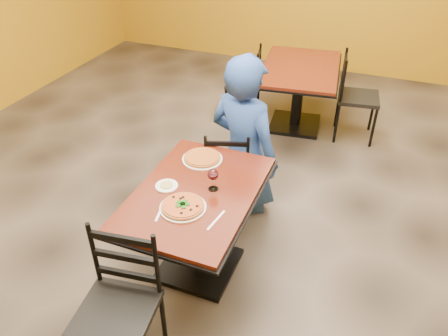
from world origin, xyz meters
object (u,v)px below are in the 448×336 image
at_px(chair_second_right, 358,98).
at_px(pizza_main, 183,206).
at_px(chair_main_far, 228,168).
at_px(diner, 245,134).
at_px(plate_main, 183,208).
at_px(side_plate, 167,186).
at_px(plate_far, 202,159).
at_px(table_second, 299,83).
at_px(chair_second_left, 243,83).
at_px(wine_glass, 213,178).
at_px(chair_main_near, 116,314).
at_px(table_main, 197,213).
at_px(pizza_far, 202,157).

bearing_deg(chair_second_right, pizza_main, 155.34).
bearing_deg(chair_main_far, diner, -146.97).
xyz_separation_m(plate_main, side_plate, (-0.21, 0.17, 0.00)).
relative_size(diner, plate_far, 4.62).
distance_m(pizza_main, plate_far, 0.59).
height_order(table_second, pizza_main, pizza_main).
distance_m(chair_second_left, plate_main, 2.79).
bearing_deg(chair_second_right, wine_glass, 155.87).
height_order(chair_second_right, plate_main, chair_second_right).
height_order(chair_main_far, pizza_main, chair_main_far).
bearing_deg(plate_far, chair_main_near, -89.25).
height_order(table_second, chair_main_far, chair_main_far).
height_order(table_main, pizza_main, pizza_main).
height_order(pizza_main, plate_far, pizza_main).
distance_m(chair_second_right, plate_main, 2.86).
bearing_deg(plate_far, diner, 73.67).
height_order(diner, wine_glass, diner).
bearing_deg(pizza_far, table_second, 83.04).
bearing_deg(chair_main_near, side_plate, 89.56).
height_order(plate_main, wine_glass, wine_glass).
xyz_separation_m(chair_second_left, diner, (0.58, -1.61, 0.28)).
relative_size(diner, wine_glass, 7.96).
bearing_deg(pizza_main, table_second, 86.94).
xyz_separation_m(chair_main_far, side_plate, (-0.15, -0.82, 0.34)).
bearing_deg(chair_second_left, side_plate, -5.04).
xyz_separation_m(table_main, plate_far, (-0.12, 0.38, 0.20)).
relative_size(chair_main_far, plate_main, 2.71).
height_order(table_second, chair_main_near, chair_main_near).
relative_size(chair_main_far, pizza_far, 3.00).
bearing_deg(diner, pizza_main, 105.32).
bearing_deg(chair_second_right, plate_far, 148.49).
xyz_separation_m(table_main, wine_glass, (0.10, 0.07, 0.28)).
bearing_deg(chair_main_far, pizza_far, 64.85).
xyz_separation_m(chair_main_far, pizza_far, (-0.05, -0.41, 0.35)).
distance_m(chair_main_far, pizza_main, 1.05).
distance_m(pizza_far, side_plate, 0.42).
xyz_separation_m(chair_main_near, side_plate, (-0.11, 0.88, 0.28)).
distance_m(chair_main_near, wine_glass, 1.06).
xyz_separation_m(table_second, plate_main, (-0.15, -2.72, 0.20)).
distance_m(chair_main_near, side_plate, 0.93).
height_order(table_main, wine_glass, wine_glass).
distance_m(table_main, table_second, 2.53).
relative_size(plate_main, pizza_main, 1.09).
distance_m(plate_main, side_plate, 0.27).
distance_m(chair_main_near, pizza_far, 1.32).
bearing_deg(chair_second_left, table_second, 77.70).
height_order(pizza_far, side_plate, pizza_far).
distance_m(chair_main_near, diner, 1.84).
bearing_deg(chair_main_near, plate_main, 74.37).
xyz_separation_m(table_main, side_plate, (-0.21, -0.03, 0.20)).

